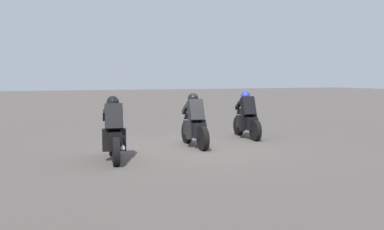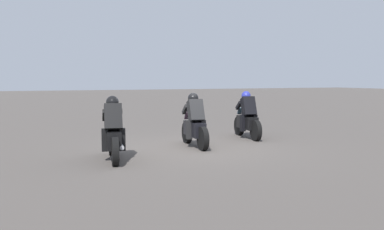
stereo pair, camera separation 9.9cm
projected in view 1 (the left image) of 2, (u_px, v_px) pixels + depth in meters
name	position (u px, v px, depth m)	size (l,w,h in m)	color
ground_plane	(194.00, 148.00, 11.93)	(120.00, 120.00, 0.00)	#49433F
rider_lane_a	(247.00, 119.00, 13.85)	(2.04, 0.60, 1.51)	black
rider_lane_b	(195.00, 125.00, 12.07)	(2.04, 0.56, 1.51)	black
rider_lane_c	(114.00, 134.00, 10.06)	(2.03, 0.61, 1.51)	black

